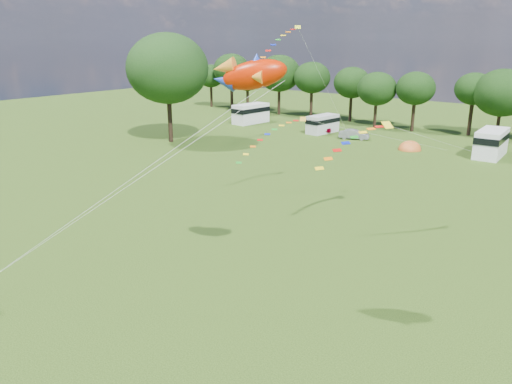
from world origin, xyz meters
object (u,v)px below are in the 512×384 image
Objects in this scene: big_tree at (167,69)px; campervan_c at (491,142)px; tent_orange at (410,150)px; campervan_b at (323,123)px; car_b at (354,134)px; car_a at (319,127)px; campervan_a at (251,113)px; fish_kite at (249,75)px.

big_tree is 2.13× the size of campervan_c.
campervan_c is at bearing 15.64° from tent_orange.
campervan_b is at bearing 55.67° from big_tree.
campervan_c is at bearing -106.91° from car_b.
car_a is 14.88m from tent_orange.
campervan_b is (11.76, 17.22, -7.70)m from big_tree.
car_a is at bearing -84.85° from campervan_a.
campervan_c is at bearing -85.32° from campervan_b.
campervan_b is at bearing 91.57° from fish_kite.
fish_kite is at bearing 175.85° from campervan_c.
campervan_c reaches higher than tent_orange.
campervan_c is (34.92, -0.63, 0.03)m from campervan_a.
campervan_c reaches higher than campervan_b.
campervan_b is (-5.56, 1.28, 0.69)m from car_b.
tent_orange is (8.19, -1.56, -0.61)m from car_b.
car_b is 0.57× the size of campervan_c.
big_tree is 2.16× the size of campervan_a.
campervan_b reaches higher than tent_orange.
campervan_c reaches higher than car_b.
fish_kite is at bearing -36.50° from big_tree.
campervan_b is at bearing 168.37° from tent_orange.
big_tree reaches higher than campervan_c.
fish_kite is (22.42, -42.24, 10.45)m from car_a.
campervan_c is (16.45, 0.76, 0.97)m from car_b.
big_tree is at bearing 113.10° from car_b.
fish_kite reaches higher than campervan_c.
big_tree reaches higher than tent_orange.
car_a is at bearing 92.24° from fish_kite.
car_b is 1.21× the size of tent_orange.
tent_orange is at bearing 29.43° from big_tree.
fish_kite is at bearing -136.34° from campervan_a.
car_b is at bearing 85.85° from fish_kite.
campervan_a is 55.26m from fish_kite.
fish_kite is (33.40, -24.72, 2.12)m from big_tree.
campervan_a is (-12.13, -0.19, 0.88)m from car_a.
big_tree is 22.23m from campervan_b.
campervan_b is 1.76× the size of tent_orange.
campervan_b is 48.21m from fish_kite.
tent_orange is at bearing 102.00° from campervan_c.
big_tree is 4.51× the size of tent_orange.
big_tree is at bearing -150.57° from tent_orange.
car_a is at bearing 75.12° from campervan_b.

